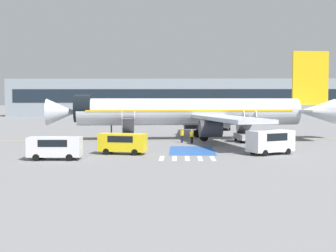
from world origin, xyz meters
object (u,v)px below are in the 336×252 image
Objects in this scene: traffic_cone_0 at (71,139)px; fuel_tanker at (223,120)px; service_van_1 at (55,146)px; terminal_building at (201,98)px; service_van_0 at (270,140)px; ground_crew_0 at (182,134)px; boarding_stairs_aft at (246,134)px; ground_crew_1 at (192,136)px; boarding_stairs_forward at (128,135)px; service_van_2 at (123,142)px; airliner at (195,112)px.

fuel_tanker is at bearing 48.71° from traffic_cone_0.
terminal_building is at bearing -11.67° from service_van_1.
service_van_1 is at bearing -99.92° from terminal_building.
service_van_0 reaches higher than ground_crew_0.
boarding_stairs_aft is 3.15× the size of ground_crew_1.
ground_crew_0 is (6.78, 0.46, 0.08)m from boarding_stairs_forward.
fuel_tanker is 46.93m from service_van_1.
ground_crew_1 is at bearing -168.98° from boarding_stairs_aft.
boarding_stairs_forward is at bearing -159.39° from ground_crew_1.
service_van_2 reaches higher than ground_crew_0.
service_van_1 is at bearing 73.42° from service_van_0.
airliner is 18.67m from service_van_0.
boarding_stairs_aft reaches higher than traffic_cone_0.
service_van_2 is at bearing -142.85° from boarding_stairs_aft.
traffic_cone_0 is at bearing 163.20° from boarding_stairs_forward.
airliner is 7.38× the size of boarding_stairs_aft.
fuel_tanker is (14.35, 26.42, 0.69)m from boarding_stairs_forward.
service_van_2 is at bearing -54.15° from service_van_1.
boarding_stairs_forward is 6.79m from ground_crew_0.
terminal_building reaches higher than service_van_1.
ground_crew_0 is at bearing -101.37° from fuel_tanker.
ground_crew_1 is (-0.57, -5.89, -2.81)m from airliner.
terminal_building is (12.62, 100.39, 4.52)m from service_van_2.
ground_crew_0 is at bearing 6.68° from service_van_0.
ground_crew_0 is at bearing -177.90° from boarding_stairs_aft.
service_van_1 is (-19.34, -42.76, -0.43)m from fuel_tanker.
boarding_stairs_forward is at bearing 180.00° from boarding_stairs_aft.
boarding_stairs_aft is (6.49, -3.67, -2.79)m from airliner.
service_van_1 is at bearing -105.06° from ground_crew_1.
ground_crew_1 is at bearing -98.39° from fuel_tanker.
boarding_stairs_forward reaches higher than ground_crew_1.
boarding_stairs_forward is at bearing -10.30° from traffic_cone_0.
ground_crew_0 is (-8.82, 12.21, -0.35)m from service_van_0.
service_van_0 reaches higher than service_van_2.
terminal_building is at bearing -177.27° from service_van_2.
traffic_cone_0 is at bearing -138.04° from service_van_2.
service_van_2 is (-13.63, -38.37, -0.43)m from fuel_tanker.
service_van_0 is at bearing -94.16° from boarding_stairs_aft.
boarding_stairs_forward is 19.53m from service_van_0.
ground_crew_1 is (-6.36, -26.93, -0.70)m from fuel_tanker.
fuel_tanker reaches higher than traffic_cone_0.
airliner is at bearing -93.30° from terminal_building.
fuel_tanker is at bearing 170.34° from service_van_2.
fuel_tanker is at bearing 101.00° from ground_crew_1.
boarding_stairs_forward is 15.15m from boarding_stairs_aft.
service_van_1 is (-13.54, -21.72, -2.53)m from airliner.
airliner reaches higher than ground_crew_0.
boarding_stairs_aft is at bearing -83.49° from fuel_tanker.
airliner reaches higher than terminal_building.
boarding_stairs_forward reaches higher than ground_crew_0.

